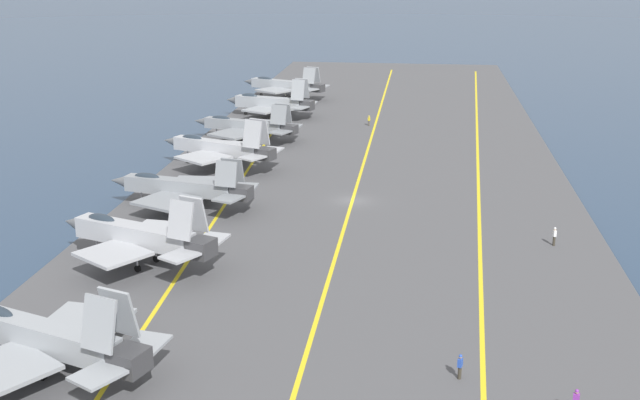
{
  "coord_description": "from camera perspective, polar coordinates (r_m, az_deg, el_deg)",
  "views": [
    {
      "loc": [
        -84.38,
        -7.19,
        26.72
      ],
      "look_at": [
        -8.26,
        2.56,
        2.9
      ],
      "focal_mm": 45.0,
      "sensor_mm": 36.0,
      "label": 1
    }
  ],
  "objects": [
    {
      "name": "parked_jet_third",
      "position": [
        71.33,
        -12.85,
        -2.45
      ],
      "size": [
        12.15,
        16.24,
        6.9
      ],
      "color": "#A8AAAF",
      "rests_on": "carrier_deck"
    },
    {
      "name": "parked_jet_fifth",
      "position": [
        102.18,
        -7.17,
        3.72
      ],
      "size": [
        12.61,
        16.74,
        6.8
      ],
      "color": "#A8AAAF",
      "rests_on": "carrier_deck"
    },
    {
      "name": "parked_jet_seventh",
      "position": [
        134.04,
        -3.53,
        6.93
      ],
      "size": [
        12.28,
        15.75,
        6.62
      ],
      "color": "#93999E",
      "rests_on": "carrier_deck"
    },
    {
      "name": "deck_stripe_foul_line",
      "position": [
        88.63,
        11.23,
        -0.37
      ],
      "size": [
        206.68,
        11.32,
        0.01
      ],
      "primitive_type": "cube",
      "rotation": [
        0.0,
        0.0,
        -0.05
      ],
      "color": "yellow",
      "rests_on": "carrier_deck"
    },
    {
      "name": "crew_blue_vest",
      "position": [
        53.2,
        9.93,
        -11.51
      ],
      "size": [
        0.45,
        0.38,
        1.74
      ],
      "color": "#383328",
      "rests_on": "carrier_deck"
    },
    {
      "name": "crew_yellow_vest",
      "position": [
        127.21,
        3.51,
        5.69
      ],
      "size": [
        0.45,
        0.38,
        1.66
      ],
      "color": "#4C473D",
      "rests_on": "carrier_deck"
    },
    {
      "name": "parked_jet_eighth",
      "position": [
        151.11,
        -2.55,
        8.18
      ],
      "size": [
        12.67,
        17.26,
        6.23
      ],
      "color": "#93999E",
      "rests_on": "carrier_deck"
    },
    {
      "name": "deck_stripe_edge_line",
      "position": [
        90.84,
        -6.38,
        0.29
      ],
      "size": [
        206.78,
        9.18,
        0.01
      ],
      "primitive_type": "cube",
      "rotation": [
        0.0,
        0.0,
        0.04
      ],
      "color": "yellow",
      "rests_on": "carrier_deck"
    },
    {
      "name": "crew_white_vest",
      "position": [
        77.95,
        16.34,
        -2.44
      ],
      "size": [
        0.42,
        0.32,
        1.81
      ],
      "color": "#383328",
      "rests_on": "carrier_deck"
    },
    {
      "name": "parked_jet_sixth",
      "position": [
        117.48,
        -5.22,
        5.29
      ],
      "size": [
        13.73,
        16.75,
        5.67
      ],
      "color": "gray",
      "rests_on": "carrier_deck"
    },
    {
      "name": "deck_stripe_centerline",
      "position": [
        88.68,
        2.32,
        -0.03
      ],
      "size": [
        206.95,
        0.36,
        0.01
      ],
      "primitive_type": "cube",
      "color": "yellow",
      "rests_on": "carrier_deck"
    },
    {
      "name": "carrier_deck",
      "position": [
        88.74,
        2.32,
        -0.16
      ],
      "size": [
        229.95,
        50.14,
        0.4
      ],
      "primitive_type": "cube",
      "color": "#4C4C4F",
      "rests_on": "ground"
    },
    {
      "name": "parked_jet_fourth",
      "position": [
        86.56,
        -9.78,
        0.89
      ],
      "size": [
        13.04,
        16.66,
        5.82
      ],
      "color": "gray",
      "rests_on": "carrier_deck"
    },
    {
      "name": "parked_jet_second",
      "position": [
        55.96,
        -19.05,
        -9.17
      ],
      "size": [
        13.61,
        17.02,
        6.55
      ],
      "color": "#93999E",
      "rests_on": "carrier_deck"
    },
    {
      "name": "ground_plane",
      "position": [
        88.8,
        2.32,
        -0.28
      ],
      "size": [
        2000.0,
        2000.0,
        0.0
      ],
      "primitive_type": "plane",
      "color": "navy"
    }
  ]
}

